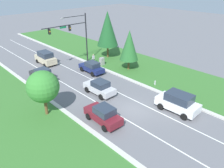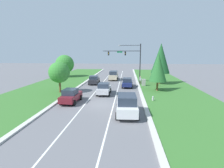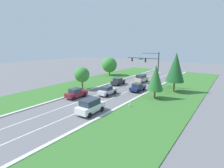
# 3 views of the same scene
# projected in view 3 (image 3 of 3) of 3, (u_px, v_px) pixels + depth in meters

# --- Properties ---
(ground_plane) EXTENTS (160.00, 160.00, 0.00)m
(ground_plane) POSITION_uv_depth(u_px,v_px,m) (89.00, 102.00, 30.35)
(ground_plane) COLOR slate
(curb_strip_right) EXTENTS (0.50, 90.00, 0.15)m
(curb_strip_right) POSITION_uv_depth(u_px,v_px,m) (116.00, 109.00, 27.14)
(curb_strip_right) COLOR beige
(curb_strip_right) RESTS_ON ground_plane
(curb_strip_left) EXTENTS (0.50, 90.00, 0.15)m
(curb_strip_left) POSITION_uv_depth(u_px,v_px,m) (67.00, 96.00, 33.52)
(curb_strip_left) COLOR beige
(curb_strip_left) RESTS_ON ground_plane
(grass_verge_right) EXTENTS (10.00, 90.00, 0.08)m
(grass_verge_right) POSITION_uv_depth(u_px,v_px,m) (147.00, 117.00, 24.19)
(grass_verge_right) COLOR #38702D
(grass_verge_right) RESTS_ON ground_plane
(grass_verge_left) EXTENTS (10.00, 90.00, 0.08)m
(grass_verge_left) POSITION_uv_depth(u_px,v_px,m) (51.00, 92.00, 36.49)
(grass_verge_left) COLOR #38702D
(grass_verge_left) RESTS_ON ground_plane
(lane_stripe_inner_left) EXTENTS (0.14, 81.00, 0.01)m
(lane_stripe_inner_left) POSITION_uv_depth(u_px,v_px,m) (82.00, 100.00, 31.36)
(lane_stripe_inner_left) COLOR white
(lane_stripe_inner_left) RESTS_ON ground_plane
(lane_stripe_inner_right) EXTENTS (0.14, 81.00, 0.01)m
(lane_stripe_inner_right) POSITION_uv_depth(u_px,v_px,m) (97.00, 104.00, 29.33)
(lane_stripe_inner_right) COLOR white
(lane_stripe_inner_right) RESTS_ON ground_plane
(traffic_signal_mast) EXTENTS (7.86, 0.41, 8.18)m
(traffic_signal_mast) POSITION_uv_depth(u_px,v_px,m) (149.00, 64.00, 39.62)
(traffic_signal_mast) COLOR black
(traffic_signal_mast) RESTS_ON ground_plane
(champagne_suv) EXTENTS (2.13, 4.61, 2.12)m
(champagne_suv) POSITION_uv_depth(u_px,v_px,m) (141.00, 78.00, 45.79)
(champagne_suv) COLOR beige
(champagne_suv) RESTS_ON ground_plane
(burgundy_sedan) EXTENTS (2.09, 4.32, 1.82)m
(burgundy_sedan) POSITION_uv_depth(u_px,v_px,m) (76.00, 93.00, 32.70)
(burgundy_sedan) COLOR maroon
(burgundy_sedan) RESTS_ON ground_plane
(navy_sedan) EXTENTS (2.01, 4.43, 1.74)m
(navy_sedan) POSITION_uv_depth(u_px,v_px,m) (138.00, 87.00, 37.32)
(navy_sedan) COLOR navy
(navy_sedan) RESTS_ON ground_plane
(silver_sedan) EXTENTS (2.06, 4.38, 1.78)m
(silver_sedan) POSITION_uv_depth(u_px,v_px,m) (107.00, 91.00, 34.51)
(silver_sedan) COLOR silver
(silver_sedan) RESTS_ON ground_plane
(charcoal_sedan) EXTENTS (2.24, 4.28, 1.71)m
(charcoal_sedan) POSITION_uv_depth(u_px,v_px,m) (118.00, 81.00, 43.30)
(charcoal_sedan) COLOR #28282D
(charcoal_sedan) RESTS_ON ground_plane
(white_suv) EXTENTS (2.36, 4.63, 2.16)m
(white_suv) POSITION_uv_depth(u_px,v_px,m) (90.00, 106.00, 25.40)
(white_suv) COLOR white
(white_suv) RESTS_ON ground_plane
(utility_cabinet) EXTENTS (0.70, 0.60, 1.34)m
(utility_cabinet) POSITION_uv_depth(u_px,v_px,m) (154.00, 89.00, 36.59)
(utility_cabinet) COLOR #9E9E99
(utility_cabinet) RESTS_ON ground_plane
(pedestrian) EXTENTS (0.40, 0.25, 1.69)m
(pedestrian) POSITION_uv_depth(u_px,v_px,m) (154.00, 86.00, 38.06)
(pedestrian) COLOR #42382D
(pedestrian) RESTS_ON ground_plane
(fire_hydrant) EXTENTS (0.34, 0.20, 0.70)m
(fire_hydrant) POSITION_uv_depth(u_px,v_px,m) (130.00, 105.00, 28.01)
(fire_hydrant) COLOR #B7B7BC
(fire_hydrant) RESTS_ON ground_plane
(conifer_near_right_tree) EXTENTS (2.88, 2.88, 6.29)m
(conifer_near_right_tree) POSITION_uv_depth(u_px,v_px,m) (156.00, 78.00, 31.38)
(conifer_near_right_tree) COLOR brown
(conifer_near_right_tree) RESTS_ON ground_plane
(oak_near_left_tree) EXTENTS (3.31, 3.31, 4.98)m
(oak_near_left_tree) POSITION_uv_depth(u_px,v_px,m) (82.00, 75.00, 38.25)
(oak_near_left_tree) COLOR brown
(oak_near_left_tree) RESTS_ON ground_plane
(conifer_far_right_tree) EXTENTS (3.71, 3.71, 8.25)m
(conifer_far_right_tree) POSITION_uv_depth(u_px,v_px,m) (176.00, 67.00, 35.47)
(conifer_far_right_tree) COLOR brown
(conifer_far_right_tree) RESTS_ON ground_plane
(oak_far_left_tree) EXTENTS (4.78, 4.78, 5.79)m
(oak_far_left_tree) POSITION_uv_depth(u_px,v_px,m) (109.00, 65.00, 55.57)
(oak_far_left_tree) COLOR brown
(oak_far_left_tree) RESTS_ON ground_plane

